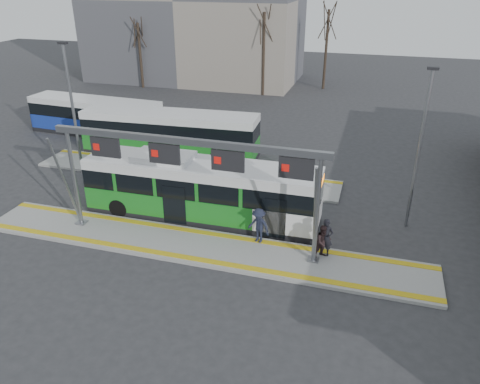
# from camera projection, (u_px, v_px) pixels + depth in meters

# --- Properties ---
(ground) EXTENTS (120.00, 120.00, 0.00)m
(ground) POSITION_uv_depth(u_px,v_px,m) (197.00, 247.00, 22.31)
(ground) COLOR #2D2D30
(ground) RESTS_ON ground
(platform_main) EXTENTS (22.00, 3.00, 0.15)m
(platform_main) POSITION_uv_depth(u_px,v_px,m) (197.00, 246.00, 22.28)
(platform_main) COLOR gray
(platform_main) RESTS_ON ground
(platform_second) EXTENTS (20.00, 3.00, 0.15)m
(platform_second) POSITION_uv_depth(u_px,v_px,m) (184.00, 173.00, 30.23)
(platform_second) COLOR gray
(platform_second) RESTS_ON ground
(tactile_main) EXTENTS (22.00, 2.65, 0.02)m
(tactile_main) POSITION_uv_depth(u_px,v_px,m) (197.00, 245.00, 22.24)
(tactile_main) COLOR gold
(tactile_main) RESTS_ON platform_main
(tactile_second) EXTENTS (20.00, 0.35, 0.02)m
(tactile_second) POSITION_uv_depth(u_px,v_px,m) (191.00, 166.00, 31.19)
(tactile_second) COLOR gold
(tactile_second) RESTS_ON platform_second
(gantry) EXTENTS (13.00, 1.68, 5.20)m
(gantry) POSITION_uv_depth(u_px,v_px,m) (188.00, 161.00, 20.77)
(gantry) COLOR slate
(gantry) RESTS_ON platform_main
(hero_bus) EXTENTS (12.36, 2.79, 3.39)m
(hero_bus) POSITION_uv_depth(u_px,v_px,m) (201.00, 190.00, 24.43)
(hero_bus) COLOR black
(hero_bus) RESTS_ON ground
(bg_bus_green) EXTENTS (12.50, 3.33, 3.09)m
(bg_bus_green) POSITION_uv_depth(u_px,v_px,m) (170.00, 134.00, 32.87)
(bg_bus_green) COLOR black
(bg_bus_green) RESTS_ON ground
(bg_bus_blue) EXTENTS (11.01, 3.08, 2.84)m
(bg_bus_blue) POSITION_uv_depth(u_px,v_px,m) (96.00, 117.00, 37.12)
(bg_bus_blue) COLOR black
(bg_bus_blue) RESTS_ON ground
(passenger_a) EXTENTS (0.68, 0.46, 1.79)m
(passenger_a) POSITION_uv_depth(u_px,v_px,m) (326.00, 238.00, 21.12)
(passenger_a) COLOR black
(passenger_a) RESTS_ON platform_main
(passenger_b) EXTENTS (0.98, 0.96, 1.60)m
(passenger_b) POSITION_uv_depth(u_px,v_px,m) (323.00, 242.00, 20.99)
(passenger_b) COLOR black
(passenger_b) RESTS_ON platform_main
(passenger_c) EXTENTS (1.30, 0.99, 1.77)m
(passenger_c) POSITION_uv_depth(u_px,v_px,m) (259.00, 226.00, 22.12)
(passenger_c) COLOR #1D2134
(passenger_c) RESTS_ON platform_main
(tree_left) EXTENTS (1.40, 1.40, 9.33)m
(tree_left) POSITION_uv_depth(u_px,v_px,m) (264.00, 24.00, 46.31)
(tree_left) COLOR #382B21
(tree_left) RESTS_ON ground
(tree_mid) EXTENTS (1.40, 1.40, 9.37)m
(tree_mid) POSITION_uv_depth(u_px,v_px,m) (328.00, 21.00, 48.93)
(tree_mid) COLOR #382B21
(tree_mid) RESTS_ON ground
(tree_far) EXTENTS (1.40, 1.40, 7.80)m
(tree_far) POSITION_uv_depth(u_px,v_px,m) (138.00, 32.00, 50.00)
(tree_far) COLOR #382B21
(tree_far) RESTS_ON ground
(lamp_west) EXTENTS (0.50, 0.25, 8.53)m
(lamp_west) POSITION_uv_depth(u_px,v_px,m) (74.00, 115.00, 26.54)
(lamp_west) COLOR slate
(lamp_west) RESTS_ON ground
(lamp_east) EXTENTS (0.50, 0.25, 8.09)m
(lamp_east) POSITION_uv_depth(u_px,v_px,m) (419.00, 148.00, 22.35)
(lamp_east) COLOR slate
(lamp_east) RESTS_ON ground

